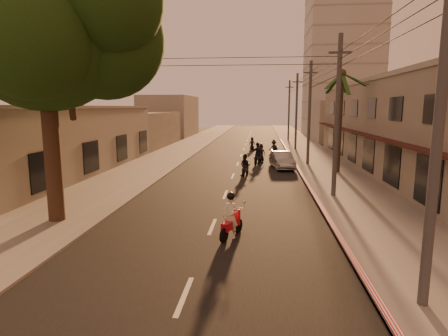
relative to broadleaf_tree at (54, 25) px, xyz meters
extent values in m
plane|color=#383023|center=(6.61, -2.14, -8.48)|extent=(160.00, 160.00, 0.00)
cube|color=black|center=(6.61, 17.86, -8.47)|extent=(10.00, 140.00, 0.02)
cube|color=slate|center=(14.11, 17.86, -8.42)|extent=(5.00, 140.00, 0.12)
cube|color=slate|center=(-0.89, 17.86, -8.42)|extent=(5.00, 140.00, 0.12)
cube|color=red|center=(11.71, 12.86, -8.38)|extent=(0.20, 60.00, 0.20)
cube|color=gray|center=(20.61, 15.86, -4.98)|extent=(8.00, 34.00, 7.00)
cube|color=gray|center=(20.61, 15.86, -1.33)|extent=(8.20, 34.20, 0.30)
cube|color=#371816|center=(16.31, 15.86, -5.38)|extent=(0.80, 34.00, 0.12)
cube|color=gray|center=(-7.39, 11.86, -5.98)|extent=(8.00, 24.00, 5.00)
cube|color=gray|center=(-7.39, 11.86, -3.38)|extent=(8.20, 24.20, 0.20)
cube|color=#B7B5B2|center=(22.61, 53.86, 5.52)|extent=(12.00, 12.00, 28.00)
cylinder|color=black|center=(-0.39, -0.14, -5.48)|extent=(0.70, 0.70, 6.00)
cylinder|color=black|center=(0.41, 0.26, -2.48)|extent=(1.22, 2.17, 3.04)
cylinder|color=black|center=(-0.99, -0.44, -2.28)|extent=(1.31, 1.49, 2.73)
sphere|color=black|center=(-0.39, -0.14, 0.02)|extent=(7.20, 7.20, 7.20)
sphere|color=black|center=(1.81, 0.86, -0.48)|extent=(5.20, 5.20, 5.20)
sphere|color=black|center=(-2.19, 0.66, -0.28)|extent=(4.80, 4.80, 4.80)
sphere|color=black|center=(0.21, -1.94, -0.88)|extent=(4.60, 4.60, 4.60)
sphere|color=black|center=(2.61, -0.64, 0.72)|extent=(4.40, 4.40, 4.40)
sphere|color=black|center=(0.81, 2.26, 1.12)|extent=(4.40, 4.40, 4.40)
cylinder|color=black|center=(14.61, 13.86, -4.68)|extent=(0.32, 0.32, 7.60)
sphere|color=black|center=(14.61, 13.86, -0.88)|extent=(0.60, 0.60, 0.60)
cylinder|color=#38383A|center=(12.81, -6.14, -3.98)|extent=(0.26, 0.26, 9.00)
cylinder|color=#38383A|center=(12.81, 5.86, -3.98)|extent=(0.26, 0.26, 9.00)
cube|color=#38383A|center=(12.81, 5.86, -0.48)|extent=(1.20, 0.12, 0.12)
cylinder|color=#38383A|center=(12.81, 17.86, -3.98)|extent=(0.26, 0.26, 9.00)
cube|color=#38383A|center=(12.81, 17.86, -0.48)|extent=(1.20, 0.12, 0.12)
cylinder|color=#38383A|center=(12.81, 29.86, -3.98)|extent=(0.26, 0.26, 9.00)
cube|color=#38383A|center=(12.81, 29.86, -0.48)|extent=(1.20, 0.12, 0.12)
cylinder|color=#38383A|center=(12.81, 41.86, -3.98)|extent=(0.26, 0.26, 9.00)
cube|color=#38383A|center=(12.81, 41.86, -0.48)|extent=(1.20, 0.12, 0.12)
cube|color=gray|center=(20.61, 42.86, -5.48)|extent=(8.00, 14.00, 6.00)
cube|color=gray|center=(-7.39, 31.86, -6.28)|extent=(8.00, 14.00, 4.40)
cube|color=gray|center=(-7.39, 49.86, -4.98)|extent=(8.00, 14.00, 7.00)
cylinder|color=black|center=(7.77, -0.76, -8.18)|extent=(0.31, 0.58, 0.58)
cylinder|color=black|center=(7.29, -1.96, -8.18)|extent=(0.31, 0.58, 0.58)
cube|color=#AE0D19|center=(7.50, -1.43, -7.90)|extent=(0.69, 1.17, 0.31)
cube|color=#AE0D19|center=(7.70, -0.95, -7.75)|extent=(0.33, 0.21, 0.62)
cylinder|color=silver|center=(7.74, -0.83, -7.39)|extent=(0.55, 0.25, 0.04)
imported|color=silver|center=(7.50, -1.43, -7.60)|extent=(0.92, 0.85, 1.75)
sphere|color=black|center=(7.50, -1.43, -6.78)|extent=(0.31, 0.31, 0.31)
sphere|color=silver|center=(7.46, -0.75, -7.13)|extent=(0.12, 0.12, 0.12)
sphere|color=silver|center=(8.00, -0.96, -7.13)|extent=(0.12, 0.12, 0.12)
cylinder|color=black|center=(7.65, 12.64, -8.21)|extent=(0.20, 0.54, 0.53)
cylinder|color=black|center=(7.42, 11.48, -8.21)|extent=(0.20, 0.54, 0.53)
cube|color=black|center=(7.52, 11.99, -7.95)|extent=(0.46, 1.07, 0.28)
cube|color=black|center=(7.62, 12.46, -7.81)|extent=(0.30, 0.15, 0.57)
cylinder|color=silver|center=(7.64, 12.57, -7.48)|extent=(0.52, 0.14, 0.04)
imported|color=black|center=(7.52, 11.99, -7.68)|extent=(1.01, 0.90, 1.59)
sphere|color=black|center=(7.52, 11.99, -6.93)|extent=(0.28, 0.28, 0.28)
cylinder|color=black|center=(8.56, 18.73, -8.16)|extent=(0.25, 0.63, 0.62)
cylinder|color=black|center=(8.23, 17.38, -8.16)|extent=(0.25, 0.63, 0.62)
cube|color=black|center=(8.37, 17.97, -7.87)|extent=(0.59, 1.26, 0.33)
cube|color=black|center=(8.50, 18.51, -7.70)|extent=(0.35, 0.19, 0.67)
cylinder|color=silver|center=(8.54, 18.64, -7.31)|extent=(0.60, 0.18, 0.04)
imported|color=black|center=(8.37, 17.97, -7.54)|extent=(1.30, 0.95, 1.87)
sphere|color=black|center=(8.37, 17.97, -6.66)|extent=(0.33, 0.33, 0.33)
cylinder|color=black|center=(8.69, 20.27, -8.20)|extent=(0.10, 0.54, 0.54)
cylinder|color=black|center=(8.69, 19.05, -8.20)|extent=(0.10, 0.54, 0.54)
cube|color=black|center=(8.69, 19.59, -7.94)|extent=(0.27, 1.07, 0.29)
cube|color=black|center=(8.69, 20.08, -7.79)|extent=(0.29, 0.10, 0.58)
cylinder|color=silver|center=(8.69, 20.19, -7.45)|extent=(0.54, 0.04, 0.04)
imported|color=black|center=(8.69, 19.59, -7.66)|extent=(0.80, 0.52, 1.63)
sphere|color=black|center=(8.69, 19.59, -6.89)|extent=(0.29, 0.29, 0.29)
cylinder|color=black|center=(10.31, 24.65, -8.20)|extent=(0.31, 0.54, 0.55)
cylinder|color=black|center=(9.82, 23.54, -8.20)|extent=(0.31, 0.54, 0.55)
cube|color=black|center=(10.04, 24.03, -7.94)|extent=(0.69, 1.09, 0.29)
cube|color=black|center=(10.23, 24.47, -7.79)|extent=(0.31, 0.21, 0.58)
cylinder|color=silver|center=(10.28, 24.58, -7.45)|extent=(0.50, 0.26, 0.04)
imported|color=black|center=(10.04, 24.03, -7.66)|extent=(1.51, 1.40, 1.64)
sphere|color=black|center=(10.04, 24.03, -6.89)|extent=(0.29, 0.29, 0.29)
imported|color=#9EA0A5|center=(10.45, 15.82, -7.77)|extent=(2.72, 4.71, 1.41)
cylinder|color=black|center=(7.61, 29.72, -8.23)|extent=(0.11, 0.50, 0.50)
cylinder|color=black|center=(7.66, 28.61, -8.23)|extent=(0.11, 0.50, 0.50)
cube|color=black|center=(7.64, 29.10, -7.99)|extent=(0.29, 0.99, 0.27)
cube|color=black|center=(7.62, 29.55, -7.85)|extent=(0.27, 0.10, 0.53)
cylinder|color=silver|center=(7.61, 29.65, -7.54)|extent=(0.49, 0.06, 0.04)
imported|color=black|center=(7.64, 29.10, -7.73)|extent=(0.77, 0.54, 1.49)
sphere|color=black|center=(7.64, 29.10, -7.03)|extent=(0.27, 0.27, 0.27)
camera|label=1|loc=(8.61, -15.49, -3.37)|focal=30.00mm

